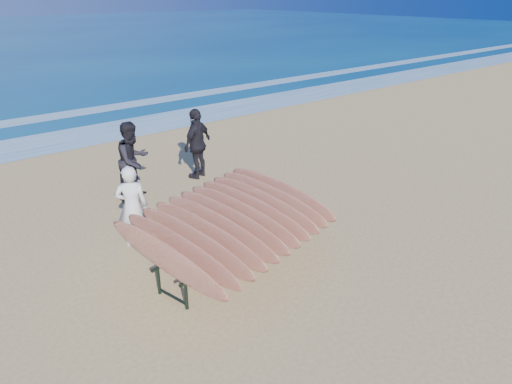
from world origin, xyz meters
The scene contains 7 objects.
ground centered at (0.00, 0.00, 0.00)m, with size 120.00×120.00×0.00m, color tan.
foam_near centered at (0.00, 10.00, 0.01)m, with size 160.00×160.00×0.00m, color white.
foam_far centered at (0.00, 13.50, 0.01)m, with size 160.00×160.00×0.00m, color white.
surfboard_rack centered at (-1.03, 0.23, 0.84)m, with size 3.67×3.29×1.31m.
person_white centered at (-2.12, 1.99, 0.83)m, with size 0.61×0.40×1.66m, color silver.
person_dark_a centered at (-1.08, 4.10, 0.94)m, with size 0.92×0.71×1.89m, color black.
person_dark_b centered at (0.82, 4.26, 0.94)m, with size 1.10×0.46×1.88m, color black.
Camera 1 is at (-5.28, -5.67, 4.64)m, focal length 32.00 mm.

